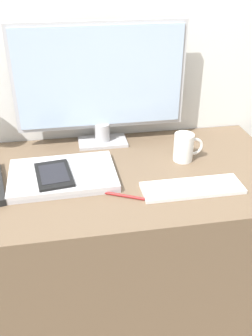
{
  "coord_description": "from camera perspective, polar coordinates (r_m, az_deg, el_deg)",
  "views": [
    {
      "loc": [
        -0.13,
        -0.85,
        1.38
      ],
      "look_at": [
        0.04,
        0.16,
        0.79
      ],
      "focal_mm": 40.0,
      "sensor_mm": 36.0,
      "label": 1
    }
  ],
  "objects": [
    {
      "name": "ereader",
      "position": [
        1.23,
        -10.94,
        -0.98
      ],
      "size": [
        0.13,
        0.19,
        0.01
      ],
      "color": "black",
      "rests_on": "laptop"
    },
    {
      "name": "pen",
      "position": [
        1.16,
        -0.61,
        -4.2
      ],
      "size": [
        0.13,
        0.07,
        0.01
      ],
      "color": "maroon",
      "rests_on": "desk"
    },
    {
      "name": "coffee_mug",
      "position": [
        1.35,
        8.89,
        3.15
      ],
      "size": [
        0.11,
        0.07,
        0.1
      ],
      "color": "white",
      "rests_on": "desk"
    },
    {
      "name": "desk",
      "position": [
        1.49,
        -2.22,
        -12.94
      ],
      "size": [
        1.22,
        0.62,
        0.73
      ],
      "color": "brown",
      "rests_on": "ground_plane"
    },
    {
      "name": "monitor",
      "position": [
        1.39,
        -3.92,
        12.86
      ],
      "size": [
        0.63,
        0.11,
        0.46
      ],
      "color": "#B7B7BC",
      "rests_on": "desk"
    },
    {
      "name": "laptop",
      "position": [
        1.26,
        -9.63,
        -1.11
      ],
      "size": [
        0.35,
        0.25,
        0.03
      ],
      "color": "#BCBCC1",
      "rests_on": "desk"
    },
    {
      "name": "wall_back",
      "position": [
        1.44,
        -4.96,
        22.82
      ],
      "size": [
        3.6,
        0.05,
        2.4
      ],
      "color": "silver",
      "rests_on": "ground_plane"
    },
    {
      "name": "keyboard",
      "position": [
        1.21,
        10.06,
        -2.97
      ],
      "size": [
        0.32,
        0.11,
        0.01
      ],
      "color": "silver",
      "rests_on": "desk"
    }
  ]
}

